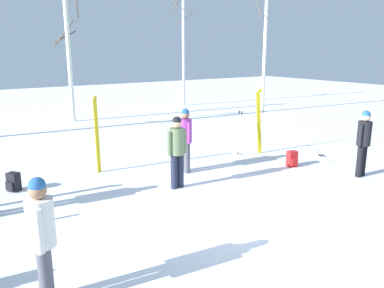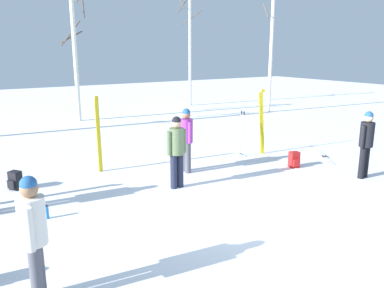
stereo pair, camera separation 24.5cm
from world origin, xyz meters
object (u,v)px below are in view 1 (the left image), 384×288
at_px(person_0, 42,234).
at_px(backpack_0, 14,182).
at_px(ski_poles_0, 240,132).
at_px(backpack_2, 292,159).
at_px(ski_pair_lying_0, 321,156).
at_px(birch_tree_3, 265,36).
at_px(person_2, 185,136).
at_px(person_1, 364,139).
at_px(ski_pair_planted_0, 97,135).
at_px(birch_tree_2, 183,37).
at_px(birch_tree_1, 69,51).
at_px(ski_pair_planted_1, 259,122).
at_px(person_3, 177,148).
at_px(water_bottle_0, 48,214).

bearing_deg(person_0, backpack_0, 84.80).
bearing_deg(ski_poles_0, backpack_2, -73.90).
relative_size(ski_pair_lying_0, backpack_2, 3.50).
height_order(ski_pair_lying_0, birch_tree_3, birch_tree_3).
distance_m(person_0, backpack_0, 4.76).
distance_m(person_2, ski_pair_lying_0, 4.52).
bearing_deg(person_1, ski_pair_planted_0, 143.27).
relative_size(ski_pair_lying_0, birch_tree_2, 0.20).
distance_m(person_2, birch_tree_3, 11.49).
bearing_deg(ski_poles_0, ski_pair_planted_0, 168.73).
relative_size(ski_poles_0, birch_tree_1, 0.23).
distance_m(person_0, ski_pair_lying_0, 9.23).
distance_m(ski_pair_planted_1, birch_tree_3, 9.10).
height_order(backpack_0, backpack_2, same).
xyz_separation_m(person_3, water_bottle_0, (-3.01, -0.16, -0.85)).
relative_size(water_bottle_0, birch_tree_1, 0.05).
height_order(ski_poles_0, birch_tree_3, birch_tree_3).
bearing_deg(person_2, birch_tree_1, 90.49).
xyz_separation_m(person_0, ski_pair_planted_0, (2.58, 4.94, 0.03)).
xyz_separation_m(backpack_2, water_bottle_0, (-6.60, 0.17, -0.08)).
xyz_separation_m(ski_pair_planted_1, backpack_2, (-0.20, -1.59, -0.79)).
bearing_deg(person_1, birch_tree_1, 106.77).
distance_m(ski_pair_lying_0, birch_tree_2, 12.75).
bearing_deg(water_bottle_0, person_0, -104.48).
xyz_separation_m(ski_poles_0, water_bottle_0, (-6.11, -1.51, -0.62)).
relative_size(person_2, ski_pair_planted_0, 0.84).
distance_m(ski_pair_planted_1, ski_poles_0, 0.74).
height_order(person_3, ski_poles_0, person_3).
height_order(ski_pair_planted_0, water_bottle_0, ski_pair_planted_0).
height_order(person_2, person_3, same).
bearing_deg(backpack_0, ski_pair_lying_0, -13.92).
bearing_deg(ski_pair_lying_0, person_2, 166.03).
xyz_separation_m(ski_pair_planted_1, birch_tree_3, (6.10, 6.11, 2.86)).
xyz_separation_m(person_2, birch_tree_2, (6.91, 10.79, 2.93)).
xyz_separation_m(water_bottle_0, birch_tree_1, (3.77, 10.34, 2.99)).
bearing_deg(birch_tree_3, ski_pair_planted_0, -154.77).
height_order(ski_pair_planted_1, birch_tree_3, birch_tree_3).
relative_size(person_2, backpack_2, 3.90).
xyz_separation_m(person_2, ski_pair_planted_0, (-1.94, 1.27, 0.03)).
bearing_deg(ski_pair_planted_0, person_1, -36.73).
xyz_separation_m(water_bottle_0, birch_tree_2, (10.76, 11.87, 3.78)).
xyz_separation_m(person_1, birch_tree_2, (3.35, 13.62, 2.93)).
xyz_separation_m(person_0, person_3, (3.68, 2.75, 0.00)).
xyz_separation_m(person_1, person_3, (-4.40, 1.91, 0.00)).
distance_m(ski_pair_lying_0, water_bottle_0, 8.14).
height_order(ski_pair_lying_0, ski_poles_0, ski_poles_0).
distance_m(backpack_0, birch_tree_3, 14.69).
relative_size(person_2, birch_tree_1, 0.28).
xyz_separation_m(person_3, birch_tree_2, (7.74, 11.71, 2.93)).
bearing_deg(person_3, birch_tree_3, 36.70).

